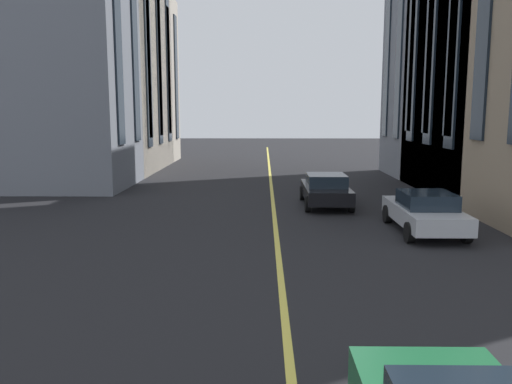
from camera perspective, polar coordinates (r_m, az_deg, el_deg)
name	(u,v)px	position (r m, az deg, el deg)	size (l,w,h in m)	color
lane_centre_line	(275,220)	(19.36, 2.05, -3.07)	(80.00, 0.16, 0.01)	#D8C64C
car_silver_parked_b	(425,211)	(18.16, 17.85, -2.02)	(4.40, 1.95, 1.37)	#B7BABF
car_black_oncoming	(326,189)	(22.35, 7.58, 0.27)	(4.40, 1.95, 1.37)	black
building_left_near	(77,77)	(40.07, -18.85, 11.74)	(13.88, 12.40, 12.77)	#A89E8E
building_left_far	(41,38)	(35.68, -22.28, 15.25)	(16.86, 13.01, 16.80)	slate
building_right_far	(501,22)	(31.36, 25.06, 16.39)	(15.01, 8.96, 17.14)	slate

